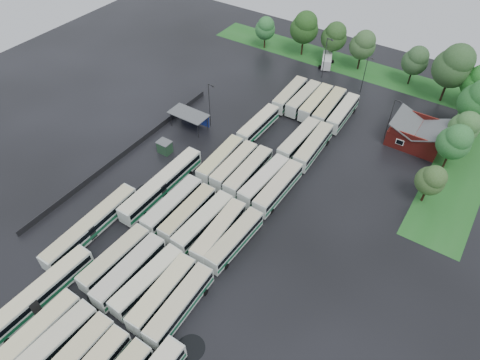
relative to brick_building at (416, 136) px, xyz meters
The scene contains 54 objects.
ground 49.08m from the brick_building, 119.30° to the right, with size 160.00×160.00×0.00m, color black.
brick_building is the anchor object (origin of this frame).
wash_shed 46.14m from the brick_building, 153.27° to the right, with size 8.20×4.20×3.58m.
utility_hut 50.26m from the brick_building, 143.11° to the right, with size 2.70×2.20×2.62m.
grass_strip_north 31.19m from the brick_building, 134.96° to the left, with size 80.00×10.00×0.01m, color #1D591D.
grass_strip_east 10.17m from the brick_building, ahead, with size 10.00×50.00×0.01m, color #1D591D.
west_fence 57.83m from the brick_building, 143.04° to the right, with size 0.10×50.00×1.20m, color #2D2D30.
bus_r0c0 74.69m from the brick_building, 112.33° to the right, with size 2.84×12.91×3.59m.
bus_r0c1 73.56m from the brick_building, 110.18° to the right, with size 3.23×13.04×3.60m.
bus_r1c0 61.82m from the brick_building, 117.53° to the right, with size 3.00×12.52×3.46m.
bus_r1c1 60.73m from the brick_building, 114.50° to the right, with size 2.81×12.92×3.59m.
bus_r1c2 59.23m from the brick_building, 111.62° to the right, with size 3.28×12.62×3.48m.
bus_r1c3 58.45m from the brick_building, 108.69° to the right, with size 3.14×12.68×3.50m.
bus_r1c4 57.54m from the brick_building, 105.69° to the right, with size 3.21×12.80×3.54m.
bus_r2c0 50.45m from the brick_building, 124.29° to the right, with size 2.80×12.90×3.59m.
bus_r2c1 48.66m from the brick_building, 121.12° to the right, with size 2.72×12.34×3.43m.
bus_r2c2 47.17m from the brick_building, 117.55° to the right, with size 3.10×12.92×3.58m.
bus_r2c3 45.86m from the brick_building, 113.94° to the right, with size 3.30×12.74×3.51m.
bus_r2c4 44.72m from the brick_building, 110.43° to the right, with size 3.01×12.47×3.45m.
bus_r3c0 39.71m from the brick_building, 135.81° to the right, with size 3.07×12.49×3.45m.
bus_r3c1 37.54m from the brick_building, 132.55° to the right, with size 2.81×12.41×3.44m.
bus_r3c2 35.53m from the brick_building, 128.64° to the right, with size 2.92×12.88×3.58m.
bus_r3c3 33.70m from the brick_building, 123.69° to the right, with size 3.29×12.74×3.51m.
bus_r3c4 32.30m from the brick_building, 118.91° to the right, with size 2.88×12.96×3.60m.
bus_r4c0 31.75m from the brick_building, 152.83° to the right, with size 2.73×12.42×3.45m.
bus_r4c3 23.77m from the brick_building, 142.70° to the right, with size 2.95×12.82×3.55m.
bus_r4c4 21.36m from the brick_building, 137.00° to the right, with size 3.24×13.11×3.62m.
bus_r5c0 28.26m from the brick_building, behind, with size 3.16×12.60×3.48m.
bus_r5c1 25.04m from the brick_building, behind, with size 2.71×12.33×3.43m.
bus_r5c2 21.98m from the brick_building, behind, with size 3.06×12.61×3.49m.
bus_r5c3 18.73m from the brick_building, behind, with size 3.36×13.12×3.62m.
bus_r5c4 15.47m from the brick_building, behind, with size 3.05×12.52×3.46m.
artic_bus_west_a 73.58m from the brick_building, 116.69° to the right, with size 3.12×18.53×3.43m.
artic_bus_west_b 51.15m from the brick_building, 130.47° to the right, with size 2.75×19.19×3.56m.
artic_bus_west_c 63.81m from the brick_building, 124.78° to the right, with size 2.93×18.56×3.44m.
minibus 33.99m from the brick_building, 146.62° to the left, with size 4.39×6.56×2.69m.
tree_north_0 49.98m from the brick_building, 158.68° to the left, with size 5.31×5.31×8.79m.
tree_north_1 41.89m from the brick_building, 150.74° to the left, with size 7.18×7.18×11.90m.
tree_north_2 35.91m from the brick_building, 142.96° to the left, with size 6.40×6.40×10.60m.
tree_north_3 30.28m from the brick_building, 134.12° to the left, with size 6.28×6.28×10.41m.
tree_north_4 23.40m from the brick_building, 110.25° to the left, with size 5.97×5.97×9.89m.
tree_north_5 19.88m from the brick_building, 88.33° to the left, with size 8.46×8.46×14.01m.
tree_east_0 16.94m from the brick_building, 67.48° to the right, with size 4.99×4.99×8.26m.
tree_east_1 9.51m from the brick_building, 31.17° to the right, with size 6.07×6.07×10.05m.
tree_east_2 8.87m from the brick_building, 14.38° to the left, with size 5.69×5.69×9.42m.
tree_east_4 19.98m from the brick_building, 71.13° to the left, with size 6.68×6.68×11.07m.
lamp_post_ne 6.67m from the brick_building, 163.65° to the right, with size 1.42×0.28×9.24m.
lamp_post_nw 42.12m from the brick_building, 154.37° to the right, with size 1.58×0.31×10.23m.
lamp_post_back_w 29.76m from the brick_building, 154.43° to the left, with size 1.58×0.31×10.29m.
lamp_post_back_e 20.21m from the brick_building, 143.97° to the left, with size 1.41×0.27×9.13m.
puddle_0 65.83m from the brick_building, 113.77° to the right, with size 4.09×4.09×0.01m, color black.
puddle_2 53.51m from the brick_building, 130.58° to the right, with size 6.10×6.10×0.01m, color black.
puddle_3 49.08m from the brick_building, 116.10° to the right, with size 4.39×4.39×0.01m, color black.
puddle_4 59.87m from the brick_building, 100.80° to the right, with size 3.90×3.90×0.01m, color black.
Camera 1 is at (32.02, -33.21, 55.17)m, focal length 32.00 mm.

